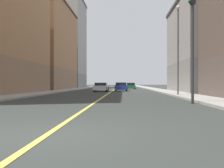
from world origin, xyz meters
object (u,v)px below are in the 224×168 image
car_white (101,87)px  traffic_light_left_near (192,30)px  building_left_mid (220,47)px  car_blue (121,87)px  building_right_distant (60,44)px  car_green (131,86)px  building_right_midblock (37,47)px  street_lamp_left_near (178,42)px

car_white → traffic_light_left_near: bearing=-72.3°
traffic_light_left_near → car_white: bearing=107.7°
building_left_mid → car_white: (-16.15, 1.90, -5.47)m
car_blue → building_right_distant: bearing=119.7°
traffic_light_left_near → car_green: (-2.53, 40.80, -3.67)m
car_blue → car_green: size_ratio=0.95×
building_right_midblock → building_left_mid: bearing=-25.6°
building_right_distant → car_green: size_ratio=5.17×
traffic_light_left_near → car_blue: size_ratio=1.60×
car_white → building_right_distant: bearing=113.1°
building_right_midblock → car_green: building_right_midblock is taller
building_left_mid → street_lamp_left_near: bearing=-124.4°
building_left_mid → traffic_light_left_near: building_left_mid is taller
building_left_mid → building_right_midblock: building_right_midblock is taller
building_left_mid → car_blue: size_ratio=3.77×
building_left_mid → traffic_light_left_near: 22.78m
traffic_light_left_near → car_white: 24.21m
car_white → building_left_mid: bearing=-6.7°
car_blue → car_white: (-2.83, -2.91, 0.00)m
building_right_midblock → traffic_light_left_near: 40.68m
building_left_mid → car_blue: (-13.33, 4.81, -5.47)m
street_lamp_left_near → car_white: (-8.28, 13.43, -4.43)m
building_right_distant → street_lamp_left_near: (21.49, -44.43, -6.37)m
building_right_midblock → street_lamp_left_near: (21.49, -25.57, -2.99)m
traffic_light_left_near → street_lamp_left_near: 9.46m
building_right_distant → car_white: bearing=-66.9°
building_left_mid → car_white: bearing=173.3°
building_left_mid → car_blue: 15.19m
car_green → car_white: car_green is taller
building_right_midblock → building_right_distant: (0.00, 18.86, 3.38)m
traffic_light_left_near → street_lamp_left_near: (1.02, 9.38, 0.77)m
building_right_midblock → building_right_distant: size_ratio=0.90×
street_lamp_left_near → car_blue: bearing=108.5°
building_right_midblock → traffic_light_left_near: bearing=-59.6°
building_left_mid → car_green: building_left_mid is taller
traffic_light_left_near → building_right_distant: bearing=110.8°
traffic_light_left_near → car_blue: traffic_light_left_near is taller
building_right_distant → traffic_light_left_near: (20.48, -53.81, -7.14)m
building_right_midblock → car_green: bearing=18.1°
building_right_midblock → car_green: size_ratio=4.68×
traffic_light_left_near → car_blue: (-4.44, 25.71, -3.66)m
building_left_mid → street_lamp_left_near: (-7.88, -11.52, -1.04)m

